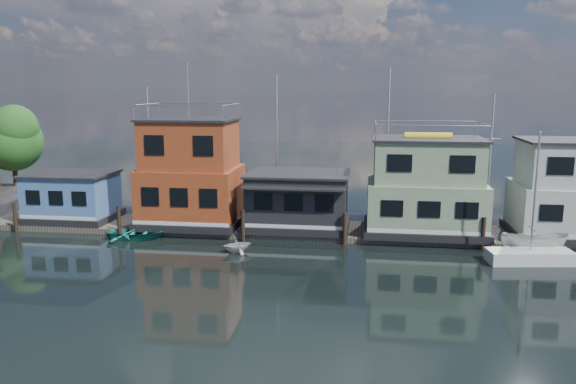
# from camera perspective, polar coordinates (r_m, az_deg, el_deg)

# --- Properties ---
(ground) EXTENTS (160.00, 160.00, 0.00)m
(ground) POSITION_cam_1_polar(r_m,az_deg,el_deg) (29.85, -0.82, -10.03)
(ground) COLOR black
(ground) RESTS_ON ground
(dock) EXTENTS (48.00, 5.00, 0.40)m
(dock) POSITION_cam_1_polar(r_m,az_deg,el_deg) (41.15, 1.71, -3.88)
(dock) COLOR #595147
(dock) RESTS_ON ground
(houseboat_blue) EXTENTS (6.40, 4.90, 3.66)m
(houseboat_blue) POSITION_cam_1_polar(r_m,az_deg,el_deg) (46.18, -21.07, -0.44)
(houseboat_blue) COLOR black
(houseboat_blue) RESTS_ON dock
(houseboat_red) EXTENTS (7.40, 5.90, 11.86)m
(houseboat_red) POSITION_cam_1_polar(r_m,az_deg,el_deg) (42.09, -9.84, 1.73)
(houseboat_red) COLOR black
(houseboat_red) RESTS_ON dock
(houseboat_dark) EXTENTS (7.40, 6.10, 4.06)m
(houseboat_dark) POSITION_cam_1_polar(r_m,az_deg,el_deg) (40.68, 1.03, -0.84)
(houseboat_dark) COLOR black
(houseboat_dark) RESTS_ON dock
(houseboat_green) EXTENTS (8.40, 5.90, 7.03)m
(houseboat_green) POSITION_cam_1_polar(r_m,az_deg,el_deg) (40.43, 13.80, 0.41)
(houseboat_green) COLOR black
(houseboat_green) RESTS_ON dock
(pilings) EXTENTS (42.28, 0.28, 2.20)m
(pilings) POSITION_cam_1_polar(r_m,az_deg,el_deg) (38.27, 0.77, -3.61)
(pilings) COLOR #2D2116
(pilings) RESTS_ON ground
(background_masts) EXTENTS (36.40, 0.16, 12.00)m
(background_masts) POSITION_cam_1_polar(r_m,az_deg,el_deg) (45.87, 8.50, 4.33)
(background_masts) COLOR silver
(background_masts) RESTS_ON ground
(motorboat) EXTENTS (4.11, 1.65, 1.57)m
(motorboat) POSITION_cam_1_polar(r_m,az_deg,el_deg) (38.70, 23.70, -4.85)
(motorboat) COLOR silver
(motorboat) RESTS_ON ground
(dinghy_white) EXTENTS (2.59, 2.49, 1.05)m
(dinghy_white) POSITION_cam_1_polar(r_m,az_deg,el_deg) (36.41, -5.22, -5.34)
(dinghy_white) COLOR silver
(dinghy_white) RESTS_ON ground
(dinghy_teal) EXTENTS (4.28, 3.27, 0.83)m
(dinghy_teal) POSITION_cam_1_polar(r_m,az_deg,el_deg) (40.88, -15.19, -4.05)
(dinghy_teal) COLOR #238273
(dinghy_teal) RESTS_ON ground
(day_sailer) EXTENTS (5.24, 2.39, 7.96)m
(day_sailer) POSITION_cam_1_polar(r_m,az_deg,el_deg) (37.22, 23.36, -5.96)
(day_sailer) COLOR silver
(day_sailer) RESTS_ON ground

